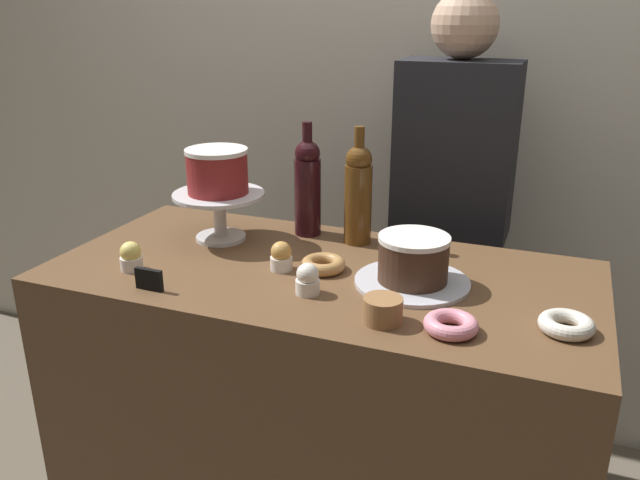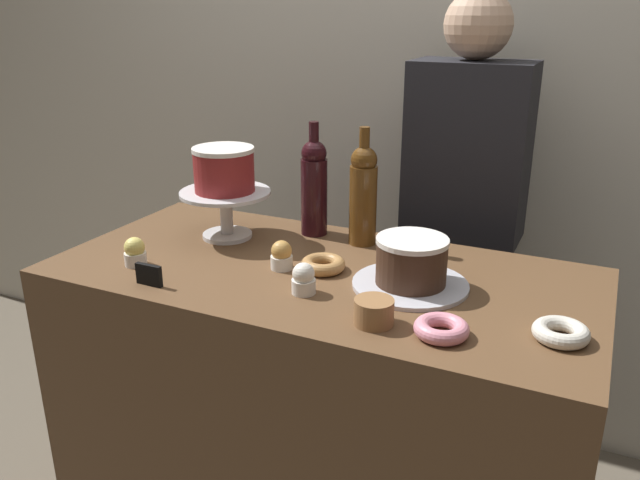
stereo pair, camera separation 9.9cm
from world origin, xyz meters
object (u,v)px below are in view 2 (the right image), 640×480
at_px(cupcake_caramel, 282,256).
at_px(donut_sugar, 561,332).
at_px(cupcake_vanilla, 304,279).
at_px(price_sign_chalkboard, 149,275).
at_px(cake_stand_pedestal, 226,206).
at_px(chocolate_round_cake, 412,260).
at_px(wine_bottle_amber, 363,193).
at_px(cupcake_lemon, 135,252).
at_px(white_layer_cake, 224,169).
at_px(cookie_stack, 374,312).
at_px(donut_pink, 441,329).
at_px(donut_maple, 323,265).
at_px(barista_figure, 461,239).
at_px(wine_bottle_dark_red, 314,185).

distance_m(cupcake_caramel, donut_sugar, 0.68).
distance_m(cupcake_vanilla, price_sign_chalkboard, 0.37).
distance_m(cake_stand_pedestal, chocolate_round_cake, 0.59).
relative_size(wine_bottle_amber, cupcake_lemon, 4.38).
height_order(white_layer_cake, cookie_stack, white_layer_cake).
xyz_separation_m(chocolate_round_cake, wine_bottle_amber, (-0.21, 0.22, 0.08)).
distance_m(donut_pink, donut_maple, 0.41).
xyz_separation_m(white_layer_cake, barista_figure, (0.56, 0.51, -0.29)).
distance_m(cupcake_caramel, donut_pink, 0.49).
bearing_deg(price_sign_chalkboard, cake_stand_pedestal, 92.68).
distance_m(wine_bottle_dark_red, cookie_stack, 0.59).
xyz_separation_m(cupcake_lemon, cupcake_vanilla, (0.46, 0.03, 0.00)).
height_order(wine_bottle_amber, wine_bottle_dark_red, same).
distance_m(cupcake_lemon, donut_pink, 0.81).
height_order(wine_bottle_amber, cupcake_vanilla, wine_bottle_amber).
height_order(cake_stand_pedestal, donut_maple, cake_stand_pedestal).
distance_m(wine_bottle_amber, wine_bottle_dark_red, 0.16).
xyz_separation_m(white_layer_cake, cookie_stack, (0.57, -0.32, -0.17)).
bearing_deg(wine_bottle_dark_red, wine_bottle_amber, -5.68).
bearing_deg(cupcake_caramel, cupcake_vanilla, -42.75).
bearing_deg(wine_bottle_amber, donut_sugar, -31.51).
xyz_separation_m(chocolate_round_cake, cupcake_vanilla, (-0.21, -0.14, -0.03)).
xyz_separation_m(white_layer_cake, cupcake_caramel, (0.25, -0.14, -0.16)).
xyz_separation_m(cupcake_vanilla, price_sign_chalkboard, (-0.35, -0.12, -0.01)).
bearing_deg(cupcake_vanilla, price_sign_chalkboard, -161.70).
bearing_deg(donut_pink, cupcake_vanilla, 169.36).
height_order(cupcake_caramel, donut_maple, cupcake_caramel).
relative_size(price_sign_chalkboard, barista_figure, 0.04).
bearing_deg(cupcake_lemon, donut_sugar, 2.99).
xyz_separation_m(cupcake_caramel, cupcake_vanilla, (0.12, -0.11, 0.00)).
relative_size(donut_maple, cookie_stack, 1.33).
distance_m(cupcake_caramel, cupcake_lemon, 0.38).
xyz_separation_m(donut_pink, cookie_stack, (-0.14, -0.01, 0.01)).
distance_m(cake_stand_pedestal, cupcake_lemon, 0.30).
distance_m(donut_pink, barista_figure, 0.84).
bearing_deg(wine_bottle_amber, cookie_stack, -65.41).
bearing_deg(donut_maple, cake_stand_pedestal, 162.98).
height_order(white_layer_cake, wine_bottle_dark_red, wine_bottle_dark_red).
bearing_deg(donut_sugar, chocolate_round_cake, 161.10).
xyz_separation_m(wine_bottle_dark_red, cupcake_lemon, (-0.31, -0.41, -0.11)).
bearing_deg(donut_pink, donut_maple, 150.49).
height_order(wine_bottle_dark_red, cupcake_vanilla, wine_bottle_dark_red).
bearing_deg(wine_bottle_dark_red, cupcake_vanilla, -67.63).
xyz_separation_m(white_layer_cake, chocolate_round_cake, (0.58, -0.10, -0.13)).
distance_m(cake_stand_pedestal, cookie_stack, 0.66).
distance_m(cake_stand_pedestal, wine_bottle_amber, 0.39).
relative_size(wine_bottle_amber, donut_pink, 2.91).
height_order(cupcake_lemon, donut_pink, cupcake_lemon).
bearing_deg(donut_sugar, cupcake_caramel, 172.83).
bearing_deg(cupcake_lemon, cupcake_vanilla, 3.91).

